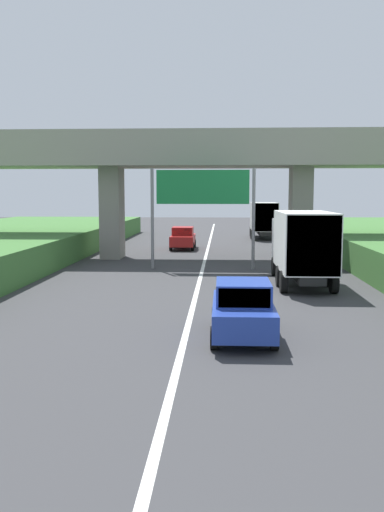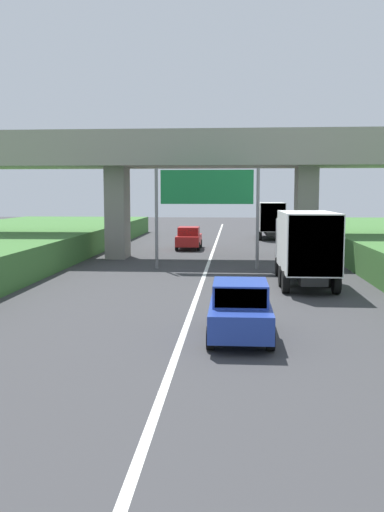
# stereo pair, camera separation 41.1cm
# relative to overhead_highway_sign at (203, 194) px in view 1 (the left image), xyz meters

# --- Properties ---
(lane_centre_stripe) EXTENTS (0.20, 98.13, 0.01)m
(lane_centre_stripe) POSITION_rel_overhead_highway_sign_xyz_m (0.00, -2.14, -4.22)
(lane_centre_stripe) COLOR white
(lane_centre_stripe) RESTS_ON ground
(overpass_bridge) EXTENTS (40.00, 4.80, 8.18)m
(overpass_bridge) POSITION_rel_overhead_highway_sign_xyz_m (0.00, 5.12, 1.99)
(overpass_bridge) COLOR gray
(overpass_bridge) RESTS_ON ground
(overhead_highway_sign) EXTENTS (5.88, 0.18, 5.68)m
(overhead_highway_sign) POSITION_rel_overhead_highway_sign_xyz_m (0.00, 0.00, 0.00)
(overhead_highway_sign) COLOR slate
(overhead_highway_sign) RESTS_ON ground
(truck_white) EXTENTS (2.44, 7.30, 3.44)m
(truck_white) POSITION_rel_overhead_highway_sign_xyz_m (5.02, 22.04, -2.29)
(truck_white) COLOR black
(truck_white) RESTS_ON ground
(truck_silver) EXTENTS (2.44, 7.30, 3.44)m
(truck_silver) POSITION_rel_overhead_highway_sign_xyz_m (4.82, -5.18, -2.29)
(truck_silver) COLOR black
(truck_silver) RESTS_ON ground
(car_blue) EXTENTS (1.86, 4.10, 1.72)m
(car_blue) POSITION_rel_overhead_highway_sign_xyz_m (1.71, -15.14, -3.37)
(car_blue) COLOR #233D9E
(car_blue) RESTS_ON ground
(car_red) EXTENTS (1.86, 4.10, 1.72)m
(car_red) POSITION_rel_overhead_highway_sign_xyz_m (-1.91, 11.24, -3.37)
(car_red) COLOR red
(car_red) RESTS_ON ground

